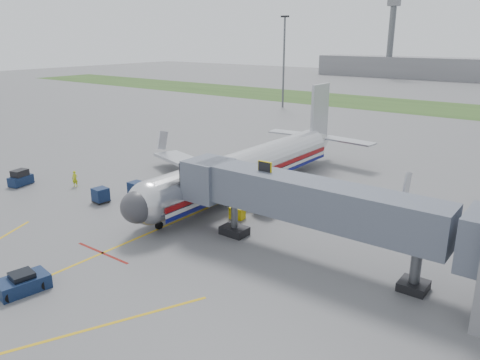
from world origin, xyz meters
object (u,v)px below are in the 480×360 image
Objects in this scene: pushback_tug at (23,283)px; belt_loader at (190,193)px; airliner at (249,167)px; baggage_tug at (21,178)px; ramp_worker at (75,179)px.

pushback_tug is 20.53m from belt_loader.
airliner reaches higher than baggage_tug.
ramp_worker reaches higher than pushback_tug.
belt_loader is at bearing -120.56° from airliner.
airliner is at bearing 32.91° from baggage_tug.
pushback_tug is at bearing -73.03° from ramp_worker.
pushback_tug is 1.88× the size of ramp_worker.
belt_loader is (18.19, 8.24, -0.23)m from baggage_tug.
airliner is 25.97m from pushback_tug.
ramp_worker reaches higher than baggage_tug.
pushback_tug is 1.23× the size of baggage_tug.
belt_loader reaches higher than pushback_tug.
airliner is 25.75m from baggage_tug.
ramp_worker is (5.37, 3.37, 0.12)m from baggage_tug.
pushback_tug is 0.73× the size of belt_loader.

